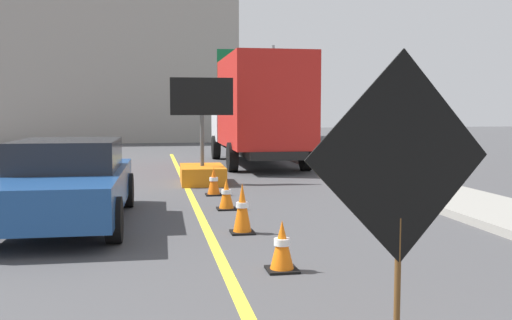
% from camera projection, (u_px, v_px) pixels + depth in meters
% --- Properties ---
extents(lane_center_stripe, '(0.14, 36.00, 0.01)m').
position_uv_depth(lane_center_stripe, '(223.00, 265.00, 7.01)').
color(lane_center_stripe, yellow).
rests_on(lane_center_stripe, ground).
extents(roadwork_sign, '(1.61, 0.34, 2.33)m').
position_uv_depth(roadwork_sign, '(400.00, 163.00, 4.38)').
color(roadwork_sign, '#593819').
rests_on(roadwork_sign, ground).
extents(arrow_board_trailer, '(1.60, 1.82, 2.70)m').
position_uv_depth(arrow_board_trailer, '(202.00, 165.00, 14.81)').
color(arrow_board_trailer, orange).
rests_on(arrow_board_trailer, ground).
extents(box_truck, '(2.63, 7.43, 3.60)m').
position_uv_depth(box_truck, '(258.00, 109.00, 19.55)').
color(box_truck, black).
rests_on(box_truck, ground).
extents(pickup_car, '(2.06, 4.71, 1.38)m').
position_uv_depth(pickup_car, '(67.00, 182.00, 9.54)').
color(pickup_car, navy).
rests_on(pickup_car, ground).
extents(highway_guide_sign, '(2.78, 0.37, 5.00)m').
position_uv_depth(highway_guide_sign, '(257.00, 78.00, 27.87)').
color(highway_guide_sign, gray).
rests_on(highway_guide_sign, ground).
extents(far_building_block, '(16.29, 9.72, 10.59)m').
position_uv_depth(far_building_block, '(101.00, 56.00, 36.75)').
color(far_building_block, gray).
rests_on(far_building_block, ground).
extents(traffic_cone_near_sign, '(0.36, 0.36, 0.60)m').
position_uv_depth(traffic_cone_near_sign, '(282.00, 246.00, 6.72)').
color(traffic_cone_near_sign, black).
rests_on(traffic_cone_near_sign, ground).
extents(traffic_cone_mid_lane, '(0.36, 0.36, 0.77)m').
position_uv_depth(traffic_cone_mid_lane, '(242.00, 209.00, 8.78)').
color(traffic_cone_mid_lane, black).
rests_on(traffic_cone_mid_lane, ground).
extents(traffic_cone_far_lane, '(0.36, 0.36, 0.59)m').
position_uv_depth(traffic_cone_far_lane, '(226.00, 194.00, 10.90)').
color(traffic_cone_far_lane, black).
rests_on(traffic_cone_far_lane, ground).
extents(traffic_cone_curbside, '(0.36, 0.36, 0.63)m').
position_uv_depth(traffic_cone_curbside, '(214.00, 181.00, 12.73)').
color(traffic_cone_curbside, black).
rests_on(traffic_cone_curbside, ground).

